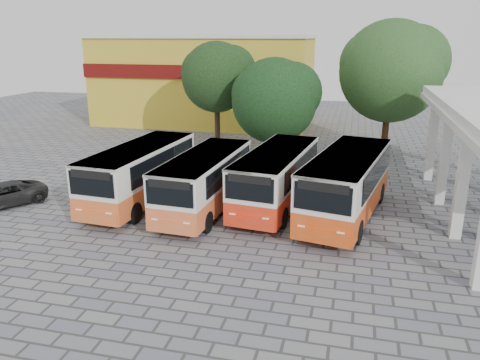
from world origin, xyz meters
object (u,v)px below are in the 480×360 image
(bus_centre_right, at_px, (276,175))
(parked_car, at_px, (3,195))
(bus_far_left, at_px, (140,171))
(bus_centre_left, at_px, (205,179))
(bus_far_right, at_px, (347,182))

(bus_centre_right, distance_m, parked_car, 13.77)
(bus_centre_right, xyz_separation_m, parked_car, (-13.36, -3.15, -1.09))
(bus_far_left, relative_size, bus_centre_right, 1.01)
(bus_centre_left, height_order, bus_centre_right, bus_centre_right)
(bus_far_right, bearing_deg, bus_centre_right, -179.16)
(bus_far_left, relative_size, bus_centre_left, 1.05)
(bus_far_left, bearing_deg, parked_car, -157.81)
(bus_far_left, bearing_deg, bus_far_right, 6.25)
(bus_far_right, bearing_deg, parked_car, -160.08)
(bus_centre_right, bearing_deg, bus_centre_left, -151.01)
(bus_centre_left, distance_m, bus_centre_right, 3.53)
(bus_centre_right, bearing_deg, parked_car, -159.80)
(bus_centre_left, xyz_separation_m, parked_car, (-10.08, -1.83, -1.04))
(bus_far_right, distance_m, parked_car, 16.99)
(bus_centre_right, distance_m, bus_far_right, 3.47)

